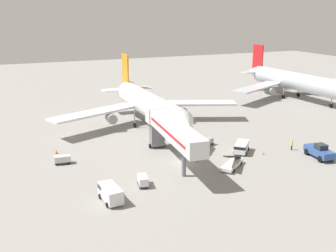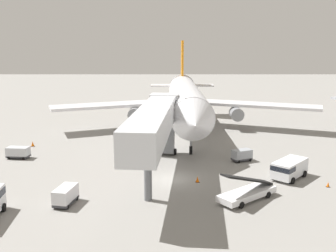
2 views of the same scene
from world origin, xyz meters
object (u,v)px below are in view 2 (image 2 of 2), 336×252
baggage_cart_rear_right (16,152)px  service_van_near_right (287,168)px  baggage_cart_mid_left (64,195)px  airplane_at_gate (184,99)px  safety_cone_charlie (196,179)px  safety_cone_alpha (31,144)px  safety_cone_bravo (326,184)px  belt_loader_truck (246,192)px  baggage_cart_near_left (240,155)px  jet_bridge (155,122)px

baggage_cart_rear_right → service_van_near_right: bearing=-13.1°
baggage_cart_rear_right → baggage_cart_mid_left: baggage_cart_mid_left is taller
airplane_at_gate → safety_cone_charlie: airplane_at_gate is taller
baggage_cart_rear_right → safety_cone_alpha: size_ratio=3.81×
baggage_cart_rear_right → baggage_cart_mid_left: bearing=-55.5°
service_van_near_right → safety_cone_charlie: size_ratio=7.72×
baggage_cart_rear_right → safety_cone_alpha: bearing=92.5°
baggage_cart_rear_right → safety_cone_bravo: baggage_cart_rear_right is taller
belt_loader_truck → safety_cone_alpha: bearing=144.3°
baggage_cart_mid_left → safety_cone_bravo: baggage_cart_mid_left is taller
baggage_cart_rear_right → baggage_cart_near_left: baggage_cart_rear_right is taller
baggage_cart_rear_right → baggage_cart_mid_left: 16.74m
safety_cone_alpha → baggage_cart_mid_left: bearing=-63.4°
baggage_cart_near_left → safety_cone_bravo: 10.92m
belt_loader_truck → baggage_cart_rear_right: bearing=153.2°
safety_cone_bravo → safety_cone_charlie: 12.75m
safety_cone_alpha → jet_bridge: bearing=-34.7°
airplane_at_gate → service_van_near_right: bearing=-66.8°
belt_loader_truck → airplane_at_gate: bearing=98.5°
jet_bridge → belt_loader_truck: 11.67m
jet_bridge → baggage_cart_near_left: jet_bridge is taller
airplane_at_gate → baggage_cart_near_left: airplane_at_gate is taller
baggage_cart_rear_right → safety_cone_charlie: size_ratio=4.44×
baggage_cart_mid_left → jet_bridge: bearing=43.8°
airplane_at_gate → safety_cone_charlie: bearing=-89.7°
belt_loader_truck → baggage_cart_near_left: size_ratio=2.27×
safety_cone_charlie → baggage_cart_mid_left: bearing=-155.4°
service_van_near_right → baggage_cart_rear_right: (-30.95, 7.22, -0.31)m
safety_cone_alpha → baggage_cart_near_left: bearing=-14.0°
belt_loader_truck → safety_cone_charlie: size_ratio=9.59×
baggage_cart_near_left → belt_loader_truck: bearing=-98.6°
baggage_cart_near_left → baggage_cart_mid_left: size_ratio=0.91×
service_van_near_right → safety_cone_alpha: (-31.19, 12.87, -0.75)m
safety_cone_bravo → airplane_at_gate: bearing=117.0°
service_van_near_right → baggage_cart_mid_left: service_van_near_right is taller
baggage_cart_near_left → safety_cone_charlie: size_ratio=4.23×
baggage_cart_rear_right → safety_cone_charlie: (21.38, -8.35, -0.48)m
baggage_cart_near_left → baggage_cart_mid_left: (-17.73, -12.61, 0.07)m
belt_loader_truck → baggage_cart_rear_right: size_ratio=2.16×
jet_bridge → service_van_near_right: bearing=-3.4°
belt_loader_truck → safety_cone_bravo: (8.59, 3.15, -0.50)m
jet_bridge → baggage_cart_mid_left: jet_bridge is taller
service_van_near_right → baggage_cart_rear_right: service_van_near_right is taller
baggage_cart_rear_right → safety_cone_charlie: 22.96m
airplane_at_gate → jet_bridge: (-4.08, -21.84, 0.69)m
safety_cone_charlie → service_van_near_right: bearing=6.7°
safety_cone_alpha → baggage_cart_rear_right: bearing=-87.5°
jet_bridge → safety_cone_bravo: 18.08m
baggage_cart_near_left → service_van_near_right: bearing=-58.3°
jet_bridge → baggage_cart_rear_right: bearing=159.6°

